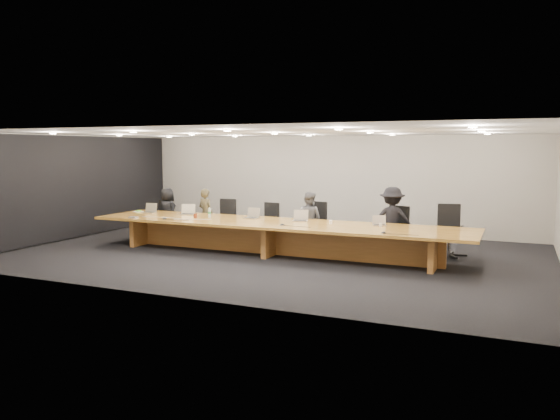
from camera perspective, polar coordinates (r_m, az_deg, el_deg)
The scene contains 29 objects.
ground at distance 12.67m, azimuth -0.54°, elevation -4.64°, with size 12.00×12.00×0.00m, color black.
back_wall at distance 16.20m, azimuth 5.25°, elevation 2.76°, with size 12.00×0.02×2.80m, color beige.
left_wall_panel at distance 15.86m, azimuth -20.56°, elevation 2.19°, with size 0.08×7.84×2.74m, color black.
conference_table at distance 12.58m, azimuth -0.55°, elevation -2.31°, with size 9.00×1.80×0.75m.
chair_far_left at distance 15.70m, azimuth -12.25°, elevation -0.77°, with size 0.51×0.51×1.01m, color black, non-canonical shape.
chair_left at distance 14.57m, azimuth -5.84°, elevation -0.99°, with size 0.57×0.57×1.12m, color black, non-canonical shape.
chair_mid_left at distance 14.09m, azimuth -1.35°, elevation -1.33°, with size 0.54×0.54×1.06m, color black, non-canonical shape.
chair_mid_right at distance 13.63m, azimuth 3.55°, elevation -1.45°, with size 0.58×0.58×1.13m, color black, non-canonical shape.
chair_right at distance 12.99m, azimuth 11.92°, elevation -1.99°, with size 0.57×0.57×1.12m, color black, non-canonical shape.
chair_far_right at distance 12.86m, azimuth 17.31°, elevation -2.04°, with size 0.62×0.62×1.21m, color black, non-canonical shape.
person_a at distance 15.55m, azimuth -11.68°, elevation -0.20°, with size 0.66×0.43×1.35m, color black.
person_b at distance 14.80m, azimuth -7.75°, elevation -0.41°, with size 0.50×0.33×1.37m, color #3B3520.
person_c at distance 13.44m, azimuth 3.03°, elevation -1.02°, with size 0.67×0.52×1.38m, color #555457.
person_d at distance 12.92m, azimuth 11.62°, elevation -1.07°, with size 1.00×0.58×1.55m, color black.
laptop_a at distance 14.79m, azimuth -13.55°, elevation 0.22°, with size 0.33×0.24×0.26m, color tan, non-canonical shape.
laptop_b at distance 14.17m, azimuth -9.64°, elevation 0.08°, with size 0.35×0.25×0.27m, color #BCB090, non-canonical shape.
laptop_c at distance 13.22m, azimuth -3.04°, elevation -0.32°, with size 0.33×0.24×0.26m, color tan, non-canonical shape.
laptop_d at distance 12.70m, azimuth 2.12°, elevation -0.58°, with size 0.34×0.25×0.27m, color #B7A68C, non-canonical shape.
laptop_e at distance 12.18m, azimuth 10.37°, elevation -1.08°, with size 0.29×0.21×0.23m, color tan, non-canonical shape.
water_bottle at distance 13.52m, azimuth -7.38°, elevation -0.29°, with size 0.07×0.07×0.23m, color #A8B8B4.
amber_mug at distance 13.46m, azimuth -8.85°, elevation -0.60°, with size 0.09×0.09×0.11m, color maroon.
paper_cup_near at distance 12.28m, azimuth 5.34°, elevation -1.27°, with size 0.07×0.07×0.08m, color white.
paper_cup_far at distance 11.99m, azimuth 10.47°, elevation -1.55°, with size 0.07×0.07×0.08m, color silver.
notepad at distance 15.07m, azimuth -14.60°, elevation -0.16°, with size 0.23×0.18×0.01m, color silver.
lime_gadget at distance 15.06m, azimuth -14.57°, elevation -0.09°, with size 0.16×0.09×0.02m, color #5FC334.
av_box at distance 13.77m, azimuth -15.05°, elevation -0.74°, with size 0.21×0.15×0.03m, color #A2A3A7.
mic_left at distance 13.42m, azimuth -12.00°, elevation -0.85°, with size 0.13×0.13×0.03m, color black.
mic_center at distance 12.05m, azimuth 0.23°, elevation -1.52°, with size 0.13×0.13×0.03m, color black.
mic_right at distance 11.13m, azimuth 10.75°, elevation -2.31°, with size 0.12×0.12×0.03m, color black.
Camera 1 is at (5.08, -11.35, 2.44)m, focal length 35.00 mm.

